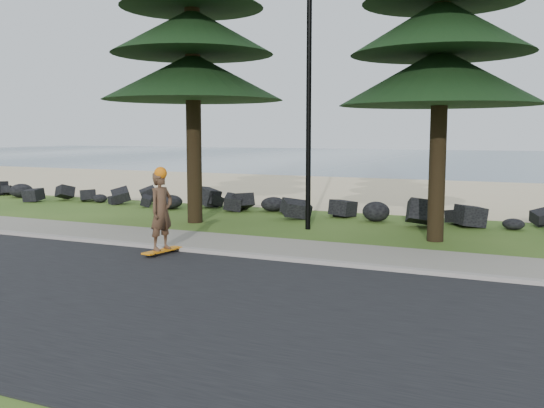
# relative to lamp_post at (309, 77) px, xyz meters

# --- Properties ---
(ground) EXTENTS (160.00, 160.00, 0.00)m
(ground) POSITION_rel_lamp_post_xyz_m (0.00, -3.20, -4.13)
(ground) COLOR #395C1C
(ground) RESTS_ON ground
(road) EXTENTS (160.00, 7.00, 0.02)m
(road) POSITION_rel_lamp_post_xyz_m (0.00, -7.70, -4.12)
(road) COLOR black
(road) RESTS_ON ground
(kerb) EXTENTS (160.00, 0.20, 0.10)m
(kerb) POSITION_rel_lamp_post_xyz_m (0.00, -4.10, -4.08)
(kerb) COLOR #A19790
(kerb) RESTS_ON ground
(sidewalk) EXTENTS (160.00, 2.00, 0.08)m
(sidewalk) POSITION_rel_lamp_post_xyz_m (0.00, -3.00, -4.09)
(sidewalk) COLOR gray
(sidewalk) RESTS_ON ground
(beach_sand) EXTENTS (160.00, 15.00, 0.01)m
(beach_sand) POSITION_rel_lamp_post_xyz_m (0.00, 11.30, -4.13)
(beach_sand) COLOR beige
(beach_sand) RESTS_ON ground
(ocean) EXTENTS (160.00, 58.00, 0.01)m
(ocean) POSITION_rel_lamp_post_xyz_m (0.00, 47.80, -4.13)
(ocean) COLOR #37546A
(ocean) RESTS_ON ground
(seawall_boulders) EXTENTS (60.00, 2.40, 1.10)m
(seawall_boulders) POSITION_rel_lamp_post_xyz_m (0.00, 2.40, -4.13)
(seawall_boulders) COLOR black
(seawall_boulders) RESTS_ON ground
(lamp_post) EXTENTS (0.25, 0.14, 8.14)m
(lamp_post) POSITION_rel_lamp_post_xyz_m (0.00, 0.00, 0.00)
(lamp_post) COLOR black
(lamp_post) RESTS_ON ground
(skateboarder) EXTENTS (0.50, 1.05, 1.90)m
(skateboarder) POSITION_rel_lamp_post_xyz_m (-1.62, -4.60, -3.18)
(skateboarder) COLOR orange
(skateboarder) RESTS_ON ground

